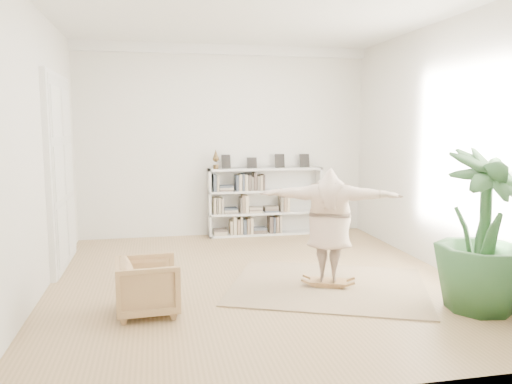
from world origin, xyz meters
TOP-DOWN VIEW (x-y plane):
  - floor at (0.00, 0.00)m, footprint 6.00×6.00m
  - room_shell at (0.00, 2.94)m, footprint 6.00×6.00m
  - doors at (-2.70, 1.30)m, footprint 0.09×1.78m
  - bookshelf at (0.74, 2.82)m, footprint 2.20×0.35m
  - armchair at (-1.44, -0.96)m, footprint 0.74×0.72m
  - rug at (0.87, -0.48)m, footprint 3.07×2.80m
  - rocker_board at (0.87, -0.48)m, footprint 0.55×0.44m
  - person at (0.87, -0.48)m, footprint 1.87×1.15m
  - houseplant at (2.30, -1.59)m, footprint 1.32×1.32m

SIDE VIEW (x-z plane):
  - floor at x=0.00m, z-range 0.00..0.00m
  - rug at x=0.87m, z-range 0.00..0.02m
  - rocker_board at x=0.87m, z-range 0.01..0.12m
  - armchair at x=-1.44m, z-range 0.00..0.63m
  - bookshelf at x=0.74m, z-range -0.18..1.46m
  - person at x=0.87m, z-range 0.12..1.60m
  - houseplant at x=2.30m, z-range 0.00..1.85m
  - doors at x=-2.70m, z-range -0.06..2.86m
  - room_shell at x=0.00m, z-range 0.51..6.51m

